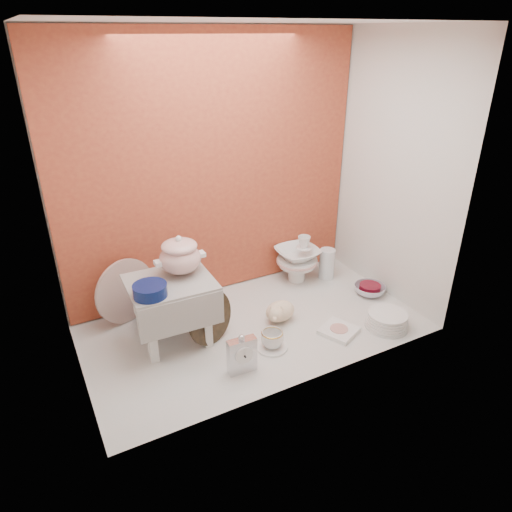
{
  "coord_description": "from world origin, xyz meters",
  "views": [
    {
      "loc": [
        -0.99,
        -1.87,
        1.47
      ],
      "look_at": [
        0.02,
        0.02,
        0.42
      ],
      "focal_mm": 32.49,
      "sensor_mm": 36.0,
      "label": 1
    }
  ],
  "objects_px": {
    "plush_pig": "(280,311)",
    "dinner_plate_stack": "(387,320)",
    "step_stool": "(173,312)",
    "soup_tureen": "(180,255)",
    "blue_white_vase": "(161,301)",
    "mantel_clock": "(242,354)",
    "porcelain_tower": "(297,259)",
    "gold_rim_teacup": "(272,339)",
    "crystal_bowl": "(370,290)",
    "floral_platter": "(126,291)"
  },
  "relations": [
    {
      "from": "gold_rim_teacup",
      "to": "mantel_clock",
      "type": "bearing_deg",
      "value": -158.1
    },
    {
      "from": "porcelain_tower",
      "to": "soup_tureen",
      "type": "bearing_deg",
      "value": -166.31
    },
    {
      "from": "soup_tureen",
      "to": "floral_platter",
      "type": "bearing_deg",
      "value": 132.29
    },
    {
      "from": "dinner_plate_stack",
      "to": "plush_pig",
      "type": "bearing_deg",
      "value": 145.99
    },
    {
      "from": "blue_white_vase",
      "to": "gold_rim_teacup",
      "type": "bearing_deg",
      "value": -50.15
    },
    {
      "from": "plush_pig",
      "to": "porcelain_tower",
      "type": "xyz_separation_m",
      "value": [
        0.34,
        0.35,
        0.09
      ]
    },
    {
      "from": "step_stool",
      "to": "gold_rim_teacup",
      "type": "relative_size",
      "value": 3.62
    },
    {
      "from": "soup_tureen",
      "to": "mantel_clock",
      "type": "bearing_deg",
      "value": -73.88
    },
    {
      "from": "floral_platter",
      "to": "blue_white_vase",
      "type": "height_order",
      "value": "floral_platter"
    },
    {
      "from": "floral_platter",
      "to": "gold_rim_teacup",
      "type": "relative_size",
      "value": 3.19
    },
    {
      "from": "step_stool",
      "to": "mantel_clock",
      "type": "distance_m",
      "value": 0.44
    },
    {
      "from": "blue_white_vase",
      "to": "dinner_plate_stack",
      "type": "bearing_deg",
      "value": -30.73
    },
    {
      "from": "floral_platter",
      "to": "gold_rim_teacup",
      "type": "distance_m",
      "value": 0.85
    },
    {
      "from": "crystal_bowl",
      "to": "soup_tureen",
      "type": "bearing_deg",
      "value": 172.04
    },
    {
      "from": "mantel_clock",
      "to": "crystal_bowl",
      "type": "bearing_deg",
      "value": 18.7
    },
    {
      "from": "blue_white_vase",
      "to": "mantel_clock",
      "type": "height_order",
      "value": "blue_white_vase"
    },
    {
      "from": "step_stool",
      "to": "soup_tureen",
      "type": "relative_size",
      "value": 1.67
    },
    {
      "from": "mantel_clock",
      "to": "gold_rim_teacup",
      "type": "xyz_separation_m",
      "value": [
        0.21,
        0.09,
        -0.04
      ]
    },
    {
      "from": "step_stool",
      "to": "soup_tureen",
      "type": "height_order",
      "value": "soup_tureen"
    },
    {
      "from": "step_stool",
      "to": "dinner_plate_stack",
      "type": "distance_m",
      "value": 1.15
    },
    {
      "from": "blue_white_vase",
      "to": "soup_tureen",
      "type": "bearing_deg",
      "value": -62.92
    },
    {
      "from": "plush_pig",
      "to": "porcelain_tower",
      "type": "relative_size",
      "value": 0.71
    },
    {
      "from": "floral_platter",
      "to": "crystal_bowl",
      "type": "distance_m",
      "value": 1.45
    },
    {
      "from": "gold_rim_teacup",
      "to": "porcelain_tower",
      "type": "bearing_deg",
      "value": 47.72
    },
    {
      "from": "mantel_clock",
      "to": "gold_rim_teacup",
      "type": "height_order",
      "value": "mantel_clock"
    },
    {
      "from": "soup_tureen",
      "to": "dinner_plate_stack",
      "type": "distance_m",
      "value": 1.17
    },
    {
      "from": "soup_tureen",
      "to": "porcelain_tower",
      "type": "distance_m",
      "value": 0.91
    },
    {
      "from": "mantel_clock",
      "to": "dinner_plate_stack",
      "type": "bearing_deg",
      "value": 0.6
    },
    {
      "from": "blue_white_vase",
      "to": "gold_rim_teacup",
      "type": "relative_size",
      "value": 2.28
    },
    {
      "from": "soup_tureen",
      "to": "plush_pig",
      "type": "xyz_separation_m",
      "value": [
        0.5,
        -0.15,
        -0.4
      ]
    },
    {
      "from": "plush_pig",
      "to": "gold_rim_teacup",
      "type": "height_order",
      "value": "plush_pig"
    },
    {
      "from": "mantel_clock",
      "to": "porcelain_tower",
      "type": "relative_size",
      "value": 0.66
    },
    {
      "from": "mantel_clock",
      "to": "floral_platter",
      "type": "bearing_deg",
      "value": 121.38
    },
    {
      "from": "porcelain_tower",
      "to": "gold_rim_teacup",
      "type": "bearing_deg",
      "value": -132.28
    },
    {
      "from": "step_stool",
      "to": "porcelain_tower",
      "type": "bearing_deg",
      "value": 17.07
    },
    {
      "from": "crystal_bowl",
      "to": "porcelain_tower",
      "type": "height_order",
      "value": "porcelain_tower"
    },
    {
      "from": "step_stool",
      "to": "porcelain_tower",
      "type": "relative_size",
      "value": 1.36
    },
    {
      "from": "floral_platter",
      "to": "dinner_plate_stack",
      "type": "height_order",
      "value": "floral_platter"
    },
    {
      "from": "plush_pig",
      "to": "dinner_plate_stack",
      "type": "height_order",
      "value": "plush_pig"
    },
    {
      "from": "dinner_plate_stack",
      "to": "crystal_bowl",
      "type": "relative_size",
      "value": 1.23
    },
    {
      "from": "dinner_plate_stack",
      "to": "crystal_bowl",
      "type": "xyz_separation_m",
      "value": [
        0.15,
        0.32,
        -0.02
      ]
    },
    {
      "from": "mantel_clock",
      "to": "porcelain_tower",
      "type": "distance_m",
      "value": 0.96
    },
    {
      "from": "step_stool",
      "to": "floral_platter",
      "type": "height_order",
      "value": "floral_platter"
    },
    {
      "from": "gold_rim_teacup",
      "to": "step_stool",
      "type": "bearing_deg",
      "value": 144.56
    },
    {
      "from": "floral_platter",
      "to": "step_stool",
      "type": "bearing_deg",
      "value": -62.65
    },
    {
      "from": "dinner_plate_stack",
      "to": "porcelain_tower",
      "type": "xyz_separation_m",
      "value": [
        -0.15,
        0.68,
        0.11
      ]
    },
    {
      "from": "blue_white_vase",
      "to": "porcelain_tower",
      "type": "height_order",
      "value": "porcelain_tower"
    },
    {
      "from": "gold_rim_teacup",
      "to": "porcelain_tower",
      "type": "xyz_separation_m",
      "value": [
        0.5,
        0.55,
        0.1
      ]
    },
    {
      "from": "blue_white_vase",
      "to": "gold_rim_teacup",
      "type": "height_order",
      "value": "blue_white_vase"
    },
    {
      "from": "step_stool",
      "to": "dinner_plate_stack",
      "type": "height_order",
      "value": "step_stool"
    }
  ]
}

